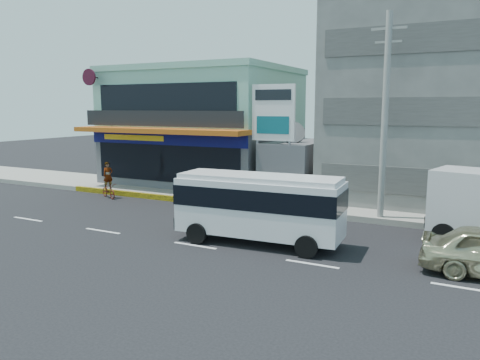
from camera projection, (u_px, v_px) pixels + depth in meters
name	position (u px, v px, depth m)	size (l,w,h in m)	color
ground	(195.00, 246.00, 19.14)	(120.00, 120.00, 0.00)	black
sidewalk	(368.00, 209.00, 25.22)	(70.00, 5.00, 0.30)	gray
shop_building	(205.00, 129.00, 34.39)	(12.40, 11.70, 8.00)	#4C4B51
gap_structure	(298.00, 169.00, 29.42)	(3.00, 6.00, 3.50)	#4C4B51
satellite_dish	(292.00, 141.00, 28.26)	(1.50, 1.50, 0.15)	slate
billboard	(273.00, 119.00, 26.69)	(2.60, 0.18, 6.90)	gray
utility_pole_near	(385.00, 117.00, 22.15)	(1.60, 0.30, 10.00)	#999993
minibus	(259.00, 203.00, 19.21)	(6.99, 2.75, 2.87)	white
motorcycle_rider	(108.00, 186.00, 29.09)	(1.85, 1.29, 2.25)	#4E130B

